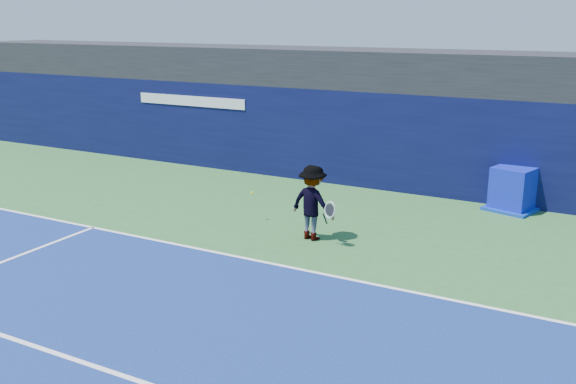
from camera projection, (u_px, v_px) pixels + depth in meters
name	position (u px, v px, depth m)	size (l,w,h in m)	color
ground	(177.00, 316.00, 11.54)	(80.00, 80.00, 0.00)	#2C622E
baseline	(261.00, 262.00, 14.09)	(24.00, 0.10, 0.01)	white
service_line	(96.00, 367.00, 9.84)	(24.00, 0.10, 0.01)	white
stadium_band	(396.00, 69.00, 20.37)	(36.00, 3.00, 1.20)	black
back_wall_assembly	(383.00, 140.00, 20.07)	(36.00, 1.03, 3.00)	#090C33
equipment_cart	(513.00, 190.00, 17.80)	(1.55, 1.55, 1.21)	#0C18AC
tennis_player	(313.00, 203.00, 15.33)	(1.40, 0.87, 1.82)	white
tennis_ball	(252.00, 193.00, 16.74)	(0.08, 0.08, 0.08)	#B4D117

